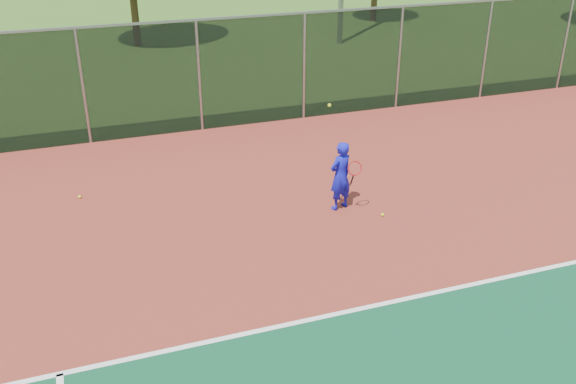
# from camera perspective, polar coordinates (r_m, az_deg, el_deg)

# --- Properties ---
(court_apron) EXTENTS (30.00, 20.00, 0.02)m
(court_apron) POSITION_cam_1_polar(r_m,az_deg,el_deg) (11.07, 20.02, -10.34)
(court_apron) COLOR maroon
(court_apron) RESTS_ON ground
(fence_back) EXTENTS (30.00, 0.06, 3.03)m
(fence_back) POSITION_cam_1_polar(r_m,az_deg,el_deg) (18.39, 1.43, 11.18)
(fence_back) COLOR black
(fence_back) RESTS_ON court_apron
(tennis_player) EXTENTS (0.63, 0.67, 2.30)m
(tennis_player) POSITION_cam_1_polar(r_m,az_deg,el_deg) (13.30, 4.69, 1.45)
(tennis_player) COLOR #1315BB
(tennis_player) RESTS_ON court_apron
(practice_ball_2) EXTENTS (0.07, 0.07, 0.07)m
(practice_ball_2) POSITION_cam_1_polar(r_m,az_deg,el_deg) (13.38, 8.41, -2.00)
(practice_ball_2) COLOR #D3E61A
(practice_ball_2) RESTS_ON court_apron
(practice_ball_4) EXTENTS (0.07, 0.07, 0.07)m
(practice_ball_4) POSITION_cam_1_polar(r_m,az_deg,el_deg) (14.69, -18.04, -0.41)
(practice_ball_4) COLOR #D3E61A
(practice_ball_4) RESTS_ON court_apron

